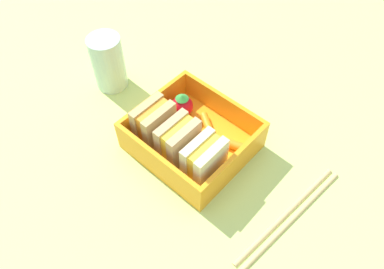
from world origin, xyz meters
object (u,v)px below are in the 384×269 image
at_px(chopstick_pair, 290,215).
at_px(sandwich_center, 154,123).
at_px(sandwich_center_left, 178,140).
at_px(strawberry_far_left, 182,106).
at_px(sandwich_left, 204,159).
at_px(carrot_stick_far_left, 209,126).
at_px(drinking_glass, 108,63).
at_px(carrot_stick_left, 228,143).

bearing_deg(chopstick_pair, sandwich_center, 7.61).
relative_size(sandwich_center_left, chopstick_pair, 0.31).
bearing_deg(chopstick_pair, strawberry_far_left, -7.68).
bearing_deg(sandwich_center_left, sandwich_left, 180.00).
distance_m(carrot_stick_far_left, drinking_glass, 0.19).
height_order(sandwich_left, sandwich_center, same).
distance_m(sandwich_left, carrot_stick_left, 0.06).
bearing_deg(drinking_glass, chopstick_pair, 178.86).
xyz_separation_m(sandwich_center_left, carrot_stick_far_left, (-0.00, -0.06, -0.02)).
relative_size(chopstick_pair, drinking_glass, 2.12).
xyz_separation_m(strawberry_far_left, chopstick_pair, (-0.21, 0.03, -0.03)).
height_order(sandwich_center, carrot_stick_far_left, sandwich_center).
bearing_deg(carrot_stick_left, sandwich_center_left, 51.94).
relative_size(sandwich_left, carrot_stick_far_left, 1.47).
height_order(sandwich_center_left, strawberry_far_left, sandwich_center_left).
height_order(sandwich_center, chopstick_pair, sandwich_center).
height_order(sandwich_left, chopstick_pair, sandwich_left).
height_order(sandwich_center_left, sandwich_center, same).
bearing_deg(sandwich_center, sandwich_center_left, 180.00).
distance_m(carrot_stick_left, chopstick_pair, 0.12).
bearing_deg(sandwich_center_left, chopstick_pair, -170.32).
bearing_deg(sandwich_left, sandwich_center_left, 0.00).
xyz_separation_m(sandwich_center, carrot_stick_left, (-0.09, -0.05, -0.02)).
relative_size(carrot_stick_left, drinking_glass, 0.54).
xyz_separation_m(carrot_stick_left, carrot_stick_far_left, (0.04, -0.01, -0.00)).
height_order(carrot_stick_left, strawberry_far_left, strawberry_far_left).
distance_m(sandwich_center_left, carrot_stick_far_left, 0.06).
distance_m(carrot_stick_left, drinking_glass, 0.23).
distance_m(sandwich_center_left, chopstick_pair, 0.17).
distance_m(strawberry_far_left, drinking_glass, 0.14).
height_order(carrot_stick_far_left, strawberry_far_left, strawberry_far_left).
bearing_deg(carrot_stick_left, drinking_glass, 5.06).
xyz_separation_m(sandwich_center_left, strawberry_far_left, (0.04, -0.06, -0.01)).
distance_m(sandwich_center_left, strawberry_far_left, 0.07).
bearing_deg(carrot_stick_far_left, sandwich_left, 125.03).
bearing_deg(chopstick_pair, sandwich_left, 13.24).
bearing_deg(sandwich_left, drinking_glass, -8.74).
distance_m(sandwich_center_left, drinking_glass, 0.18).
distance_m(carrot_stick_left, carrot_stick_far_left, 0.04).
bearing_deg(carrot_stick_left, sandwich_left, 92.52).
relative_size(sandwich_left, sandwich_center, 1.00).
bearing_deg(carrot_stick_far_left, sandwich_center, 51.68).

